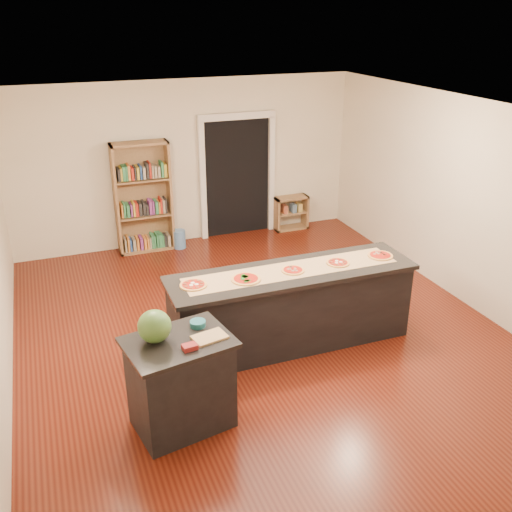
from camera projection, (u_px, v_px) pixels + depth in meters
name	position (u px, v px, depth m)	size (l,w,h in m)	color
room	(262.00, 232.00, 6.80)	(6.00, 7.00, 2.80)	beige
doorway	(237.00, 170.00, 10.13)	(1.40, 0.09, 2.21)	black
kitchen_island	(291.00, 307.00, 6.94)	(3.01, 0.82, 0.99)	black
side_counter	(181.00, 383.00, 5.56)	(0.99, 0.72, 0.98)	black
bookshelf	(143.00, 198.00, 9.52)	(0.93, 0.33, 1.87)	#977149
low_shelf	(291.00, 213.00, 10.69)	(0.63, 0.27, 0.63)	#977149
waste_bin	(179.00, 239.00, 9.90)	(0.22, 0.22, 0.32)	#507EB4
kraft_paper	(292.00, 270.00, 6.76)	(2.61, 0.47, 0.00)	tan
watermelon	(154.00, 326.00, 5.29)	(0.32, 0.32, 0.32)	#144214
cutting_board	(210.00, 337.00, 5.40)	(0.32, 0.21, 0.02)	tan
package_red	(190.00, 347.00, 5.22)	(0.14, 0.10, 0.05)	maroon
package_teal	(198.00, 324.00, 5.59)	(0.16, 0.16, 0.06)	#195966
pizza_a	(193.00, 285.00, 6.38)	(0.31, 0.31, 0.02)	tan
pizza_b	(246.00, 279.00, 6.51)	(0.33, 0.33, 0.02)	tan
pizza_c	(293.00, 270.00, 6.73)	(0.28, 0.28, 0.02)	tan
pizza_d	(338.00, 263.00, 6.93)	(0.29, 0.29, 0.02)	tan
pizza_e	(380.00, 255.00, 7.13)	(0.32, 0.32, 0.02)	tan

